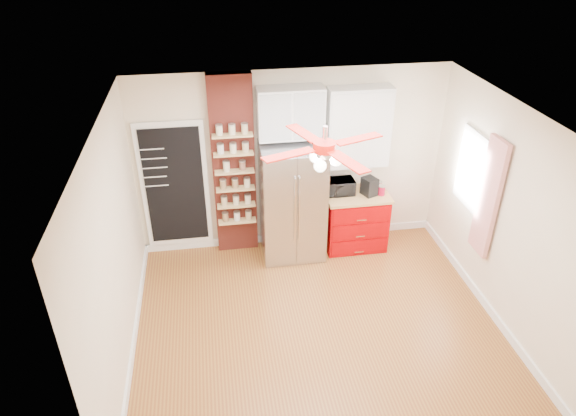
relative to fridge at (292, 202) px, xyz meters
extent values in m
plane|color=olive|center=(0.05, -1.63, -0.88)|extent=(4.50, 4.50, 0.00)
plane|color=white|center=(0.05, -1.63, 1.83)|extent=(4.50, 4.50, 0.00)
cube|color=#F0E1C1|center=(0.05, 0.37, 0.48)|extent=(4.50, 0.02, 2.70)
cube|color=#F0E1C1|center=(0.05, -3.63, 0.48)|extent=(4.50, 0.02, 2.70)
cube|color=#F0E1C1|center=(-2.20, -1.63, 0.48)|extent=(0.02, 4.00, 2.70)
cube|color=#F0E1C1|center=(2.30, -1.63, 0.48)|extent=(0.02, 4.00, 2.70)
cube|color=white|center=(-1.65, 0.34, 0.23)|extent=(0.95, 0.04, 1.95)
cube|color=black|center=(-1.65, 0.32, 0.23)|extent=(0.82, 0.02, 1.78)
cube|color=maroon|center=(-0.80, 0.29, 0.48)|extent=(0.60, 0.16, 2.70)
cube|color=#AFAFB4|center=(0.00, 0.00, 0.00)|extent=(0.90, 0.70, 1.75)
cube|color=white|center=(0.00, 0.20, 1.27)|extent=(0.90, 0.35, 0.70)
cube|color=#A20004|center=(0.97, 0.05, -0.45)|extent=(0.90, 0.60, 0.86)
cube|color=tan|center=(0.97, 0.05, 0.01)|extent=(0.94, 0.64, 0.04)
cube|color=white|center=(0.97, 0.22, 1.00)|extent=(0.90, 0.30, 1.15)
cube|color=white|center=(2.28, -0.73, 0.68)|extent=(0.04, 0.75, 1.05)
cube|color=red|center=(2.23, -1.28, 0.57)|extent=(0.06, 0.40, 1.55)
cylinder|color=silver|center=(0.05, -1.63, 1.68)|extent=(0.05, 0.05, 0.20)
cylinder|color=#A3140A|center=(0.05, -1.63, 1.56)|extent=(0.24, 0.24, 0.10)
sphere|color=white|center=(0.05, -1.63, 1.40)|extent=(0.13, 0.13, 0.13)
imported|color=black|center=(0.72, 0.10, 0.14)|extent=(0.41, 0.29, 0.23)
cube|color=black|center=(1.14, 0.00, 0.16)|extent=(0.25, 0.26, 0.27)
cylinder|color=#A90928|center=(1.31, -0.03, 0.09)|extent=(0.11, 0.11, 0.14)
cylinder|color=#B80A25|center=(1.32, 0.10, 0.09)|extent=(0.11, 0.11, 0.13)
cylinder|color=beige|center=(-0.91, 0.15, 0.57)|extent=(0.11, 0.11, 0.14)
cylinder|color=brown|center=(-0.68, 0.16, 0.56)|extent=(0.11, 0.11, 0.12)
camera|label=1|loc=(-1.08, -6.34, 3.63)|focal=32.00mm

